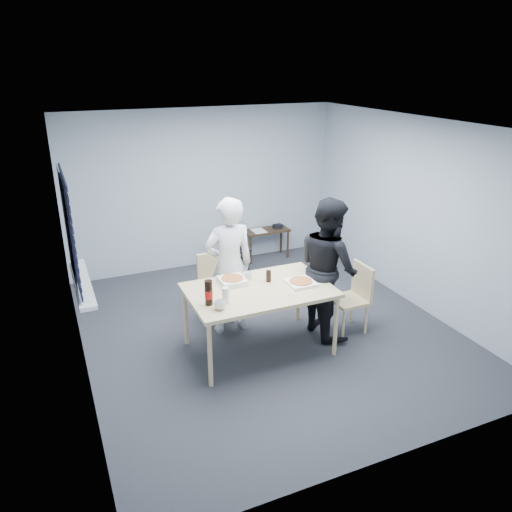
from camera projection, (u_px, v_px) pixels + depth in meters
name	position (u px, v px, depth m)	size (l,w,h in m)	color
room	(72.00, 238.00, 5.52)	(5.00, 5.00, 5.00)	#2E2F33
dining_table	(259.00, 293.00, 5.79)	(1.66, 1.05, 0.81)	beige
chair_far	(215.00, 282.00, 6.67)	(0.42, 0.42, 0.89)	beige
chair_right	(355.00, 293.00, 6.33)	(0.42, 0.42, 0.89)	beige
person_white	(229.00, 266.00, 6.20)	(0.65, 0.42, 1.77)	silver
person_black	(328.00, 267.00, 6.17)	(0.86, 0.47, 1.77)	black
side_table	(266.00, 234.00, 8.68)	(0.79, 0.35, 0.53)	#342315
stool	(237.00, 254.00, 7.93)	(0.37, 0.37, 0.51)	black
backpack	(237.00, 236.00, 7.81)	(0.29, 0.21, 0.40)	slate
pizza_box_a	(232.00, 281.00, 5.89)	(0.30, 0.30, 0.07)	white
pizza_box_b	(301.00, 282.00, 5.88)	(0.32, 0.32, 0.05)	white
mug_a	(220.00, 305.00, 5.28)	(0.12, 0.12, 0.10)	white
mug_b	(248.00, 276.00, 5.99)	(0.10, 0.10, 0.09)	white
cola_glass	(269.00, 276.00, 5.93)	(0.06, 0.06, 0.14)	black
soda_bottle	(209.00, 293.00, 5.35)	(0.09, 0.09, 0.28)	black
plastic_cups	(226.00, 295.00, 5.41)	(0.07, 0.07, 0.18)	silver
rubber_band	(291.00, 295.00, 5.60)	(0.06, 0.06, 0.00)	red
papers	(259.00, 231.00, 8.58)	(0.22, 0.29, 0.00)	white
black_box	(278.00, 226.00, 8.73)	(0.15, 0.11, 0.07)	black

